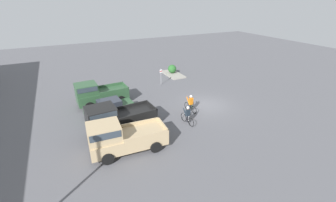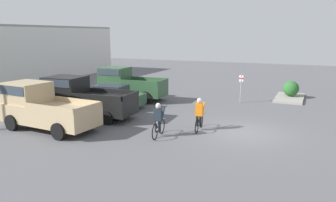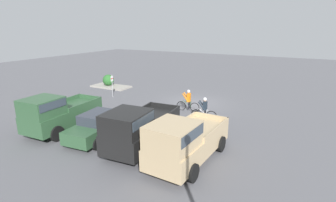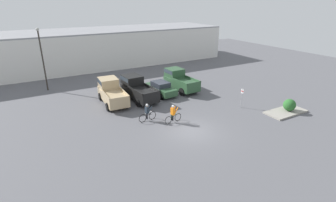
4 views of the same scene
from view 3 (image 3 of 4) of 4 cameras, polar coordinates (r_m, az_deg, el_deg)
name	(u,v)px [view 3 (image 3 of 4)]	position (r m, az deg, el deg)	size (l,w,h in m)	color
ground_plane	(193,103)	(22.04, 5.55, -0.44)	(80.00, 80.00, 0.00)	#56565B
pickup_truck_0	(184,141)	(12.05, 3.55, -8.59)	(2.45, 5.32, 2.33)	tan
pickup_truck_1	(139,127)	(13.60, -6.35, -5.72)	(2.51, 5.45, 2.34)	black
sedan_0	(99,125)	(15.53, -14.76, -5.12)	(2.18, 4.43, 1.50)	#2D5133
pickup_truck_2	(57,113)	(17.02, -22.94, -2.37)	(2.38, 4.96, 2.36)	#2D5133
cyclist_0	(188,100)	(19.75, 4.44, 0.12)	(1.78, 0.50, 1.67)	black
cyclist_1	(204,109)	(17.85, 7.93, -1.75)	(1.78, 0.50, 1.65)	black
fire_lane_sign	(112,84)	(24.00, -12.05, 3.69)	(0.06, 0.30, 2.04)	#9E9EA3
curb_island	(111,86)	(28.33, -12.29, 3.11)	(4.10, 1.97, 0.15)	gray
shrub	(108,80)	(28.45, -12.87, 4.48)	(1.16, 1.16, 1.16)	#286028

